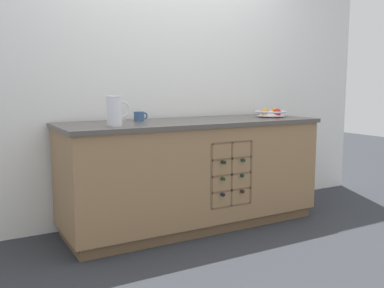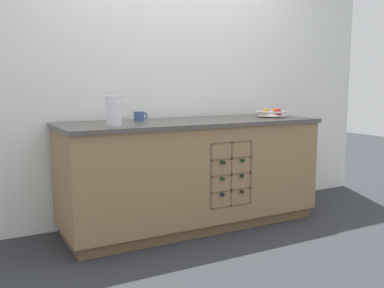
# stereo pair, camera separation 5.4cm
# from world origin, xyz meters

# --- Properties ---
(ground_plane) EXTENTS (14.00, 14.00, 0.00)m
(ground_plane) POSITION_xyz_m (0.00, 0.00, 0.00)
(ground_plane) COLOR #2D3035
(back_wall) EXTENTS (4.58, 0.06, 2.55)m
(back_wall) POSITION_xyz_m (0.00, 0.42, 1.27)
(back_wall) COLOR white
(back_wall) RESTS_ON ground_plane
(kitchen_island) EXTENTS (2.22, 0.76, 0.90)m
(kitchen_island) POSITION_xyz_m (0.00, -0.00, 0.46)
(kitchen_island) COLOR brown
(kitchen_island) RESTS_ON ground_plane
(fruit_bowl) EXTENTS (0.29, 0.29, 0.08)m
(fruit_bowl) POSITION_xyz_m (0.84, -0.01, 0.94)
(fruit_bowl) COLOR silver
(fruit_bowl) RESTS_ON kitchen_island
(white_pitcher) EXTENTS (0.18, 0.12, 0.22)m
(white_pitcher) POSITION_xyz_m (-0.72, -0.14, 1.02)
(white_pitcher) COLOR white
(white_pitcher) RESTS_ON kitchen_island
(ceramic_mug) EXTENTS (0.12, 0.09, 0.08)m
(ceramic_mug) POSITION_xyz_m (-0.40, 0.18, 0.94)
(ceramic_mug) COLOR #385684
(ceramic_mug) RESTS_ON kitchen_island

